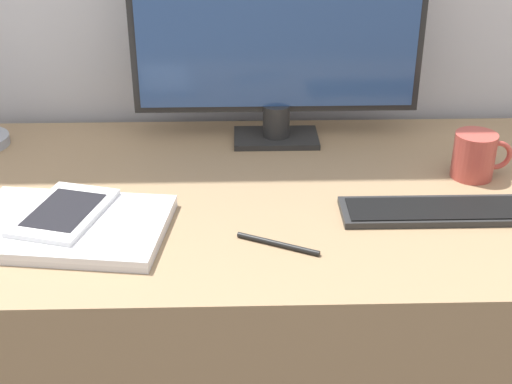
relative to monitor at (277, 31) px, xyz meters
The scene contains 7 objects.
desk 0.66m from the monitor, 94.66° to the right, with size 1.43×0.70×0.76m.
monitor is the anchor object (origin of this frame).
keyboard 0.48m from the monitor, 51.95° to the right, with size 0.33×0.10×0.01m.
laptop 0.57m from the monitor, 134.28° to the right, with size 0.35×0.26×0.02m.
ereader 0.56m from the monitor, 136.91° to the right, with size 0.17×0.21×0.01m.
coffee_mug 0.46m from the monitor, 26.69° to the right, with size 0.11×0.08×0.09m.
pen 0.49m from the monitor, 92.21° to the right, with size 0.13×0.07×0.01m.
Camera 1 is at (-0.06, -1.01, 1.37)m, focal length 50.00 mm.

